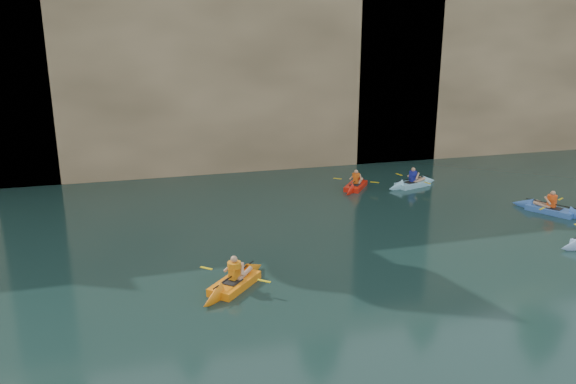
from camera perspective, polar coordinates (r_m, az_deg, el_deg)
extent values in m
cube|color=tan|center=(38.06, -10.98, 13.61)|extent=(70.00, 16.00, 12.00)
cube|color=tan|center=(31.02, -5.84, 12.77)|extent=(24.00, 2.40, 11.40)
cube|color=tan|center=(39.86, 24.37, 11.05)|extent=(26.00, 2.40, 9.84)
cube|color=black|center=(30.38, -16.62, 4.32)|extent=(3.50, 1.00, 3.20)
cube|color=black|center=(33.17, 8.36, 6.90)|extent=(5.00, 1.00, 4.50)
cube|color=orange|center=(17.14, -5.44, -9.17)|extent=(2.30, 2.39, 0.28)
cone|color=orange|center=(18.06, -3.42, -7.76)|extent=(1.16, 1.17, 0.76)
cone|color=orange|center=(16.25, -7.71, -10.73)|extent=(1.16, 1.17, 0.76)
cube|color=black|center=(16.98, -5.72, -9.03)|extent=(0.72, 0.72, 0.04)
cube|color=orange|center=(16.97, -5.48, -7.95)|extent=(0.40, 0.40, 0.50)
sphere|color=tan|center=(16.83, -5.51, -6.82)|extent=(0.21, 0.21, 0.21)
cylinder|color=black|center=(17.03, -5.46, -8.33)|extent=(1.55, 1.66, 0.04)
cube|color=yellow|center=(17.55, -8.30, -7.66)|extent=(0.36, 0.34, 0.02)
cube|color=yellow|center=(16.55, -2.45, -9.01)|extent=(0.36, 0.34, 0.02)
cone|color=#87B2E2|center=(22.16, 26.87, -4.94)|extent=(0.92, 0.81, 0.79)
cube|color=red|center=(27.68, 6.90, 0.64)|extent=(2.07, 2.36, 0.26)
cone|color=red|center=(28.75, 7.50, 1.20)|extent=(1.08, 1.11, 0.70)
cone|color=red|center=(26.62, 6.24, 0.04)|extent=(1.08, 1.11, 0.70)
cube|color=black|center=(27.51, 6.82, 0.76)|extent=(0.68, 0.70, 0.04)
cube|color=#DE5A12|center=(27.59, 6.92, 1.38)|extent=(0.36, 0.38, 0.47)
sphere|color=tan|center=(27.50, 6.95, 2.06)|extent=(0.20, 0.20, 0.20)
cylinder|color=black|center=(27.61, 6.91, 1.18)|extent=(1.30, 1.65, 0.04)
cube|color=yellow|center=(27.86, 5.06, 1.37)|extent=(0.38, 0.32, 0.02)
cube|color=yellow|center=(27.39, 8.80, 0.99)|extent=(0.38, 0.32, 0.02)
cube|color=#88CAE4|center=(28.47, 12.53, 0.81)|extent=(2.54, 1.42, 0.26)
cone|color=#88CAE4|center=(29.27, 14.11, 1.12)|extent=(1.03, 0.94, 0.72)
cone|color=#88CAE4|center=(27.69, 10.85, 0.48)|extent=(1.03, 0.94, 0.72)
cube|color=black|center=(28.34, 12.32, 0.97)|extent=(0.66, 0.59, 0.04)
cube|color=navy|center=(28.37, 12.57, 1.56)|extent=(0.38, 0.30, 0.48)
sphere|color=tan|center=(28.29, 12.61, 2.24)|extent=(0.20, 0.20, 0.20)
cylinder|color=black|center=(28.40, 12.56, 1.34)|extent=(2.06, 0.65, 0.04)
cube|color=yellow|center=(29.07, 11.21, 1.76)|extent=(0.20, 0.43, 0.02)
cube|color=yellow|center=(27.75, 13.97, 0.91)|extent=(0.20, 0.43, 0.02)
cube|color=#396BC4|center=(26.24, 25.14, -1.65)|extent=(1.90, 2.66, 0.27)
cone|color=#396BC4|center=(26.66, 22.70, -1.10)|extent=(1.08, 1.16, 0.73)
cube|color=black|center=(26.16, 25.47, -1.51)|extent=(0.66, 0.70, 0.04)
cube|color=#FF5215|center=(26.14, 25.23, -0.85)|extent=(0.34, 0.39, 0.49)
sphere|color=tan|center=(26.05, 25.32, -0.11)|extent=(0.20, 0.20, 0.20)
cylinder|color=black|center=(26.17, 25.21, -1.08)|extent=(1.04, 1.91, 0.04)
cube|color=yellow|center=(25.28, 24.40, -1.55)|extent=(0.41, 0.27, 0.02)
cube|color=yellow|center=(27.05, 25.96, -0.65)|extent=(0.41, 0.27, 0.02)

